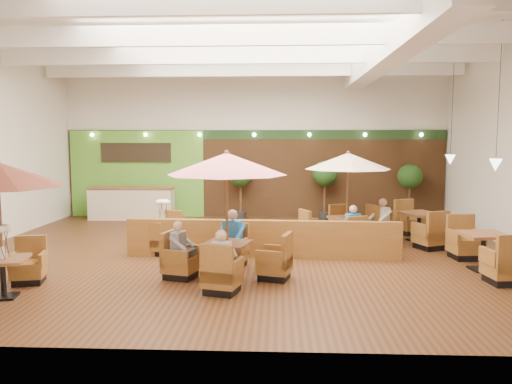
# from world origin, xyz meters

# --- Properties ---
(room) EXTENTS (14.04, 14.00, 5.52)m
(room) POSITION_xyz_m (0.25, 1.22, 3.63)
(room) COLOR #381E0F
(room) RESTS_ON ground
(service_counter) EXTENTS (3.00, 0.75, 1.18)m
(service_counter) POSITION_xyz_m (-4.40, 5.10, 0.58)
(service_counter) COLOR beige
(service_counter) RESTS_ON ground
(booth_divider) EXTENTS (6.69, 0.41, 0.93)m
(booth_divider) POSITION_xyz_m (0.49, -0.57, 0.46)
(booth_divider) COLOR brown
(booth_divider) RESTS_ON ground
(table_1) EXTENTS (2.72, 2.72, 2.66)m
(table_1) POSITION_xyz_m (-0.16, -2.45, 1.81)
(table_1) COLOR brown
(table_1) RESTS_ON ground
(table_2) EXTENTS (2.68, 2.68, 2.56)m
(table_2) POSITION_xyz_m (2.79, 1.26, 1.75)
(table_2) COLOR brown
(table_2) RESTS_ON ground
(table_3) EXTENTS (0.93, 2.36, 1.45)m
(table_3) POSITION_xyz_m (-2.18, 0.53, 0.49)
(table_3) COLOR brown
(table_3) RESTS_ON ground
(table_4) EXTENTS (1.04, 2.86, 1.05)m
(table_4) POSITION_xyz_m (5.40, -1.53, 0.40)
(table_4) COLOR brown
(table_4) RESTS_ON ground
(table_5) EXTENTS (2.11, 2.98, 1.04)m
(table_5) POSITION_xyz_m (4.57, 1.62, 0.39)
(table_5) COLOR brown
(table_5) RESTS_ON ground
(topiary_0) EXTENTS (0.90, 0.90, 2.09)m
(topiary_0) POSITION_xyz_m (-0.47, 5.30, 1.56)
(topiary_0) COLOR black
(topiary_0) RESTS_ON ground
(topiary_1) EXTENTS (0.91, 0.91, 2.12)m
(topiary_1) POSITION_xyz_m (2.54, 5.30, 1.58)
(topiary_1) COLOR black
(topiary_1) RESTS_ON ground
(topiary_2) EXTENTS (0.87, 0.87, 2.01)m
(topiary_2) POSITION_xyz_m (5.54, 5.30, 1.50)
(topiary_2) COLOR black
(topiary_2) RESTS_ON ground
(diner_0) EXTENTS (0.39, 0.32, 0.76)m
(diner_0) POSITION_xyz_m (-0.16, -3.43, 0.74)
(diner_0) COLOR silver
(diner_0) RESTS_ON ground
(diner_1) EXTENTS (0.46, 0.42, 0.84)m
(diner_1) POSITION_xyz_m (-0.16, -1.48, 0.77)
(diner_1) COLOR #296FB5
(diner_1) RESTS_ON ground
(diner_2) EXTENTS (0.36, 0.40, 0.73)m
(diner_2) POSITION_xyz_m (-1.14, -2.45, 0.73)
(diner_2) COLOR gray
(diner_2) RESTS_ON ground
(diner_3) EXTENTS (0.41, 0.40, 0.73)m
(diner_3) POSITION_xyz_m (2.79, 0.33, 0.73)
(diner_3) COLOR #296FB5
(diner_3) RESTS_ON ground
(diner_4) EXTENTS (0.43, 0.45, 0.80)m
(diner_4) POSITION_xyz_m (3.73, 1.26, 0.76)
(diner_4) COLOR silver
(diner_4) RESTS_ON ground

